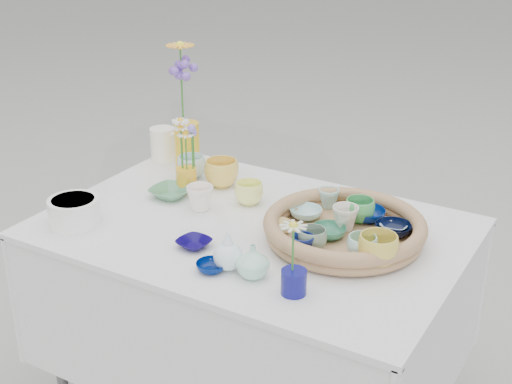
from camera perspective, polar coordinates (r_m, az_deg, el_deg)
The scene contains 32 objects.
wicker_tray at distance 2.08m, azimuth 7.09°, elevation -2.96°, with size 0.47×0.47×0.08m, color brown, non-canonical shape.
tray_ceramic_0 at distance 2.19m, azimuth 8.89°, elevation -1.79°, with size 0.11×0.11×0.03m, color navy.
tray_ceramic_1 at distance 2.11m, azimuth 10.91°, elevation -2.96°, with size 0.11×0.11×0.03m, color black.
tray_ceramic_2 at distance 1.93m, azimuth 9.73°, elevation -4.58°, with size 0.11×0.11×0.09m, color gold.
tray_ceramic_3 at distance 2.07m, azimuth 5.86°, elevation -3.20°, with size 0.10×0.10×0.03m, color #2D7452.
tray_ceramic_4 at distance 1.99m, azimuth 4.51°, elevation -3.82°, with size 0.08×0.08×0.07m, color gray.
tray_ceramic_5 at distance 2.18m, azimuth 4.01°, elevation -1.70°, with size 0.10×0.10×0.03m, color #A3D3D0.
tray_ceramic_6 at distance 2.25m, azimuth 5.83°, elevation -0.49°, with size 0.07×0.07×0.06m, color #A6D4CB.
tray_ceramic_7 at distance 2.11m, azimuth 7.15°, elevation -2.07°, with size 0.08×0.08×0.07m, color silver.
tray_ceramic_8 at distance 2.15m, azimuth 10.98°, elevation -2.67°, with size 0.08×0.08×0.02m, color #9FBFDF.
tray_ceramic_9 at distance 1.96m, azimuth 3.77°, elevation -4.28°, with size 0.06×0.06×0.06m, color #0C1753.
tray_ceramic_10 at distance 2.09m, azimuth 1.81°, elevation -2.83°, with size 0.09×0.09×0.03m, color #F0DB8E.
tray_ceramic_11 at distance 1.96m, azimuth 8.49°, elevation -4.39°, with size 0.08×0.08×0.07m, color #B2E8DE.
tray_ceramic_12 at distance 2.17m, azimuth 8.30°, elevation -1.46°, with size 0.09×0.09×0.07m, color #45AA58.
loose_ceramic_0 at distance 2.44m, azimuth -2.77°, elevation 1.52°, with size 0.12×0.12×0.09m, color #EDC24D.
loose_ceramic_1 at distance 2.31m, azimuth -0.56°, elevation -0.08°, with size 0.09×0.09×0.07m, color #F9FE7E.
loose_ceramic_2 at distance 2.38m, azimuth -6.85°, elevation -0.04°, with size 0.13×0.13×0.03m, color #4E8C5E.
loose_ceramic_3 at distance 2.27m, azimuth -4.50°, elevation -0.48°, with size 0.09×0.09×0.08m, color white.
loose_ceramic_4 at distance 2.05m, azimuth -4.99°, elevation -4.11°, with size 0.09×0.09×0.02m, color #080043.
loose_ceramic_5 at distance 2.52m, azimuth -5.18°, elevation 2.04°, with size 0.10×0.10×0.08m, color silver.
loose_ceramic_6 at distance 1.93m, azimuth -3.61°, elevation -5.99°, with size 0.08×0.08×0.03m, color #001456.
fluted_bowl at distance 2.24m, azimuth -14.35°, elevation -1.50°, with size 0.16×0.16×0.08m, color white, non-canonical shape.
bud_vase_paleblue at distance 1.91m, azimuth -2.27°, elevation -4.59°, with size 0.08×0.08×0.12m, color white, non-canonical shape.
bud_vase_seafoam at distance 1.88m, azimuth -0.25°, elevation -5.53°, with size 0.09×0.09×0.09m, color #A5E2C4.
bud_vase_cobalt at distance 1.82m, azimuth 3.04°, elevation -7.21°, with size 0.07×0.07×0.07m, color navy.
single_daisy at distance 1.77m, azimuth 2.97°, elevation -4.53°, with size 0.08×0.08×0.14m, color silver, non-canonical shape.
tall_vase_yellow at distance 2.60m, azimuth -5.53°, elevation 3.75°, with size 0.09×0.09×0.17m, color gold.
gerbera at distance 2.54m, azimuth -5.96°, elevation 8.53°, with size 0.11×0.11×0.30m, color #FFAD32, non-canonical shape.
hydrangea at distance 2.54m, azimuth -5.94°, elevation 7.65°, with size 0.08×0.08×0.28m, color #6E44B6, non-canonical shape.
white_pitcher at distance 2.69m, azimuth -7.47°, elevation 3.82°, with size 0.13×0.09×0.12m, color white, non-canonical shape.
daisy_cup at distance 2.43m, azimuth -5.59°, elevation 1.06°, with size 0.07×0.07×0.08m, color gold.
daisy_posy at distance 2.39m, azimuth -5.46°, elevation 3.89°, with size 0.09×0.09×0.17m, color white, non-canonical shape.
Camera 1 is at (0.99, -1.67, 1.73)m, focal length 50.00 mm.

